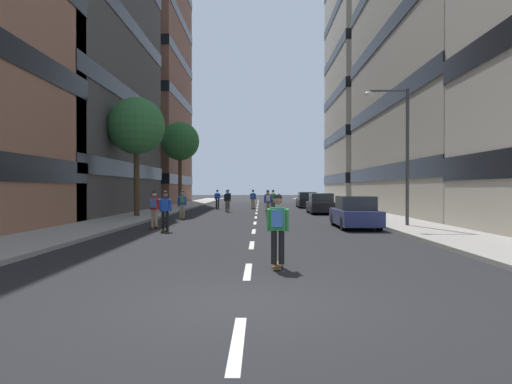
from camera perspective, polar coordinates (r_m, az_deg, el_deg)
name	(u,v)px	position (r m, az deg, el deg)	size (l,w,h in m)	color
ground_plane	(257,212)	(38.43, 0.08, -2.37)	(183.33, 183.33, 0.00)	black
sidewalk_left	(171,209)	(42.98, -10.11, -1.98)	(3.22, 84.02, 0.14)	#9E9991
sidewalk_right	(343,209)	(42.88, 10.36, -1.99)	(3.22, 84.02, 0.14)	#9E9991
lane_markings	(257,210)	(40.87, 0.10, -2.19)	(0.16, 72.20, 0.01)	silver
building_left_mid	(45,30)	(40.06, -23.96, 17.30)	(12.76, 20.99, 26.87)	#4C4744
building_left_far	(130,84)	(61.25, -14.86, 12.46)	(12.76, 16.74, 29.09)	brown
building_right_mid	(469,7)	(40.36, 24.19, 19.64)	(12.76, 23.51, 30.18)	#B2A893
building_right_far	(386,80)	(61.20, 15.33, 12.89)	(12.76, 16.66, 29.98)	#BCB29E
parked_car_near	(321,204)	(35.70, 7.79, -1.47)	(1.82, 4.40, 1.52)	black
parked_car_mid	(355,213)	(23.14, 11.81, -2.53)	(1.82, 4.40, 1.52)	navy
parked_car_far	(307,201)	(46.27, 6.12, -1.02)	(1.82, 4.40, 1.52)	black
street_tree_near	(180,142)	(47.64, -9.11, 6.00)	(3.80, 3.80, 8.30)	#4C3823
street_tree_mid	(137,127)	(31.54, -14.15, 7.62)	(3.64, 3.64, 7.55)	#4C3823
streetlamp_right	(400,141)	(23.73, 16.87, 5.85)	(2.13, 0.30, 6.50)	#3F3F44
skater_0	(268,201)	(32.61, 1.45, -1.09)	(0.54, 0.91, 1.78)	brown
skater_1	(217,198)	(43.41, -4.66, -0.74)	(0.54, 0.91, 1.78)	brown
skater_2	(268,199)	(39.12, 1.39, -0.83)	(0.57, 0.92, 1.78)	brown
skater_3	(278,225)	(11.34, 2.62, -4.03)	(0.55, 0.91, 1.78)	brown
skater_4	(228,198)	(45.90, -3.35, -0.68)	(0.53, 0.90, 1.78)	brown
skater_5	(154,207)	(22.86, -12.13, -1.77)	(0.56, 0.92, 1.78)	brown
skater_6	(273,199)	(40.60, 2.06, -0.83)	(0.56, 0.92, 1.78)	brown
skater_7	(227,200)	(37.93, -3.46, -0.92)	(0.54, 0.91, 1.78)	brown
skater_8	(165,209)	(21.30, -10.85, -2.01)	(0.54, 0.91, 1.78)	brown
skater_9	(253,198)	(43.49, -0.38, -0.70)	(0.57, 0.92, 1.78)	brown
skater_10	(182,203)	(29.45, -8.86, -1.27)	(0.57, 0.92, 1.78)	brown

